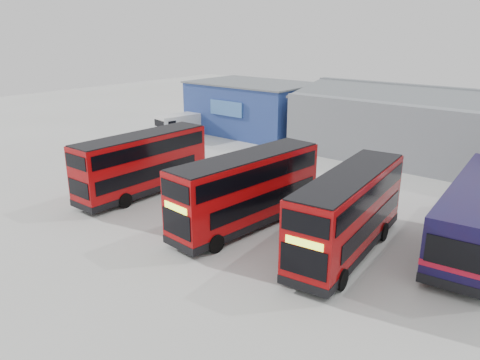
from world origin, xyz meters
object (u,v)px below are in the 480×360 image
at_px(office_block, 252,107).
at_px(double_decker_centre, 246,192).
at_px(single_decker_blue, 480,215).
at_px(double_decker_left, 143,165).
at_px(double_decker_right, 348,214).
at_px(panel_van, 180,124).

relative_size(office_block, double_decker_centre, 1.26).
bearing_deg(single_decker_blue, office_block, -33.85).
height_order(office_block, double_decker_centre, office_block).
xyz_separation_m(double_decker_left, double_decker_centre, (8.51, 0.17, 0.04)).
height_order(office_block, double_decker_left, office_block).
xyz_separation_m(double_decker_centre, double_decker_right, (5.69, 0.63, -0.01)).
bearing_deg(panel_van, office_block, 60.31).
bearing_deg(office_block, single_decker_blue, -28.44).
bearing_deg(double_decker_left, office_block, -72.49).
bearing_deg(double_decker_left, panel_van, -51.34).
height_order(double_decker_left, panel_van, double_decker_left).
xyz_separation_m(double_decker_right, panel_van, (-25.18, 12.78, -0.85)).
bearing_deg(double_decker_centre, panel_van, 150.22).
distance_m(office_block, double_decker_right, 27.58).
bearing_deg(office_block, double_decker_centre, -52.48).
relative_size(single_decker_blue, panel_van, 2.43).
distance_m(double_decker_centre, double_decker_right, 5.72).
bearing_deg(double_decker_right, single_decker_blue, 40.54).
bearing_deg(panel_van, single_decker_blue, -4.68).
bearing_deg(double_decker_left, double_decker_right, -177.02).
xyz_separation_m(double_decker_left, single_decker_blue, (18.84, 5.78, -0.36)).
relative_size(office_block, panel_van, 2.45).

